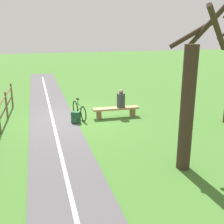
{
  "coord_description": "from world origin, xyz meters",
  "views": [
    {
      "loc": [
        2.08,
        11.06,
        3.52
      ],
      "look_at": [
        -0.84,
        2.11,
        0.8
      ],
      "focal_mm": 44.15,
      "sensor_mm": 36.0,
      "label": 1
    }
  ],
  "objects_px": {
    "bench": "(116,110)",
    "tree_far_right": "(189,100)",
    "backpack": "(76,118)",
    "bicycle": "(79,110)",
    "person_seated": "(121,100)"
  },
  "relations": [
    {
      "from": "backpack",
      "to": "tree_far_right",
      "type": "height_order",
      "value": "tree_far_right"
    },
    {
      "from": "bench",
      "to": "bicycle",
      "type": "xyz_separation_m",
      "value": [
        1.52,
        -0.4,
        0.03
      ]
    },
    {
      "from": "bicycle",
      "to": "person_seated",
      "type": "bearing_deg",
      "value": 69.0
    },
    {
      "from": "bicycle",
      "to": "backpack",
      "type": "xyz_separation_m",
      "value": [
        0.27,
        0.62,
        -0.12
      ]
    },
    {
      "from": "bench",
      "to": "person_seated",
      "type": "relative_size",
      "value": 2.6
    },
    {
      "from": "bench",
      "to": "backpack",
      "type": "relative_size",
      "value": 4.32
    },
    {
      "from": "backpack",
      "to": "bicycle",
      "type": "bearing_deg",
      "value": -113.36
    },
    {
      "from": "bench",
      "to": "tree_far_right",
      "type": "height_order",
      "value": "tree_far_right"
    },
    {
      "from": "bench",
      "to": "tree_far_right",
      "type": "relative_size",
      "value": 0.48
    },
    {
      "from": "bicycle",
      "to": "backpack",
      "type": "bearing_deg",
      "value": -30.87
    },
    {
      "from": "backpack",
      "to": "tree_far_right",
      "type": "distance_m",
      "value": 5.38
    },
    {
      "from": "bicycle",
      "to": "backpack",
      "type": "distance_m",
      "value": 0.69
    },
    {
      "from": "bench",
      "to": "bicycle",
      "type": "bearing_deg",
      "value": -11.21
    },
    {
      "from": "person_seated",
      "to": "bicycle",
      "type": "distance_m",
      "value": 1.83
    },
    {
      "from": "bench",
      "to": "bicycle",
      "type": "relative_size",
      "value": 1.2
    }
  ]
}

